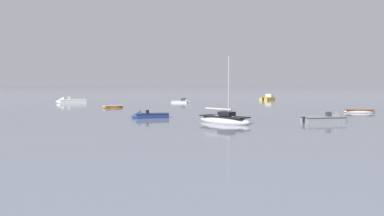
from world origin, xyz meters
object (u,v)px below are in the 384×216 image
rowboat_moored_1 (113,107)px  sailboat_moored_0 (224,120)px  motorboat_moored_2 (147,116)px  motorboat_moored_5 (183,102)px  motorboat_moored_0 (329,120)px  motorboat_moored_1 (269,99)px  rowboat_moored_2 (359,112)px  motorboat_moored_6 (68,102)px

rowboat_moored_1 → sailboat_moored_0: (25.54, -17.07, 0.17)m
motorboat_moored_2 → motorboat_moored_5: 36.62m
motorboat_moored_0 → sailboat_moored_0: bearing=170.8°
motorboat_moored_0 → motorboat_moored_1: bearing=73.4°
motorboat_moored_0 → rowboat_moored_2: motorboat_moored_0 is taller
sailboat_moored_0 → motorboat_moored_6: (-44.08, 27.75, -0.02)m
rowboat_moored_2 → motorboat_moored_5: (-34.99, 16.04, 0.05)m
rowboat_moored_1 → motorboat_moored_2: motorboat_moored_2 is taller
motorboat_moored_1 → motorboat_moored_2: motorboat_moored_1 is taller
motorboat_moored_0 → motorboat_moored_1: 56.96m
motorboat_moored_2 → motorboat_moored_6: 42.28m
motorboat_moored_1 → motorboat_moored_5: (-14.39, -22.21, -0.11)m
motorboat_moored_6 → rowboat_moored_1: bearing=104.2°
motorboat_moored_0 → motorboat_moored_2: 21.42m
motorboat_moored_2 → motorboat_moored_6: bearing=-74.6°
sailboat_moored_0 → rowboat_moored_2: bearing=79.0°
motorboat_moored_1 → motorboat_moored_5: bearing=159.2°
sailboat_moored_0 → rowboat_moored_2: 25.20m
motorboat_moored_6 → rowboat_moored_2: bearing=127.5°
motorboat_moored_6 → motorboat_moored_5: bearing=156.0°
rowboat_moored_1 → motorboat_moored_6: bearing=93.0°
rowboat_moored_2 → motorboat_moored_5: motorboat_moored_5 is taller
sailboat_moored_0 → motorboat_moored_5: bearing=142.2°
motorboat_moored_2 → rowboat_moored_2: 31.11m
rowboat_moored_2 → motorboat_moored_6: bearing=159.3°
motorboat_moored_0 → motorboat_moored_5: (-31.62, 32.09, -0.01)m
motorboat_moored_0 → motorboat_moored_1: (-17.23, 54.30, 0.09)m
motorboat_moored_0 → rowboat_moored_2: bearing=43.9°
motorboat_moored_1 → motorboat_moored_2: (-3.97, -57.32, -0.13)m
rowboat_moored_2 → motorboat_moored_5: 38.50m
rowboat_moored_1 → motorboat_moored_5: 20.45m
rowboat_moored_2 → motorboat_moored_6: (-58.04, 6.77, 0.12)m
sailboat_moored_0 → motorboat_moored_2: sailboat_moored_0 is taller
motorboat_moored_2 → rowboat_moored_2: size_ratio=1.01×
sailboat_moored_0 → motorboat_moored_5: 42.58m
rowboat_moored_2 → motorboat_moored_6: motorboat_moored_6 is taller
motorboat_moored_5 → motorboat_moored_0: bearing=-54.4°
motorboat_moored_1 → motorboat_moored_2: size_ratio=1.35×
rowboat_moored_1 → motorboat_moored_6: (-18.54, 10.68, 0.14)m
sailboat_moored_0 → motorboat_moored_6: bearing=170.4°
rowboat_moored_1 → motorboat_moored_6: motorboat_moored_6 is taller
motorboat_moored_0 → rowboat_moored_1: bearing=127.2°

